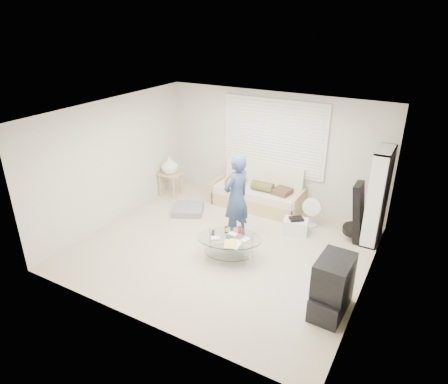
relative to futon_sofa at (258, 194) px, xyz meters
The scene contains 13 objects.
ground 1.90m from the futon_sofa, 85.19° to the right, with size 5.00×5.00×0.00m, color #B2A58A.
room_shell 1.92m from the futon_sofa, 83.55° to the right, with size 5.02×4.52×2.51m.
window_blinds 1.29m from the futon_sofa, 64.42° to the left, with size 2.32×0.08×1.62m.
futon_sofa is the anchor object (origin of this frame).
grey_floor_pillow 1.58m from the futon_sofa, 140.01° to the right, with size 0.63×0.63×0.14m, color slate.
side_table 2.15m from the futon_sofa, 167.75° to the right, with size 0.49×0.39×0.97m.
bookshelf 2.56m from the futon_sofa, ahead, with size 0.29×0.76×1.81m.
guitar_case 2.25m from the futon_sofa, 10.41° to the right, with size 0.41×0.42×1.14m.
floor_fan 1.33m from the futon_sofa, 11.41° to the right, with size 0.38×0.25×0.62m.
storage_bin 1.34m from the futon_sofa, 31.42° to the right, with size 0.53×0.42×0.33m.
tv_unit 3.51m from the futon_sofa, 47.88° to the right, with size 0.48×0.83×0.88m.
coffee_table 2.18m from the futon_sofa, 78.42° to the right, with size 1.30×1.06×0.54m.
standing_person 1.51m from the futon_sofa, 82.63° to the right, with size 0.61×0.40×1.67m, color navy.
Camera 1 is at (3.12, -5.49, 3.97)m, focal length 32.00 mm.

